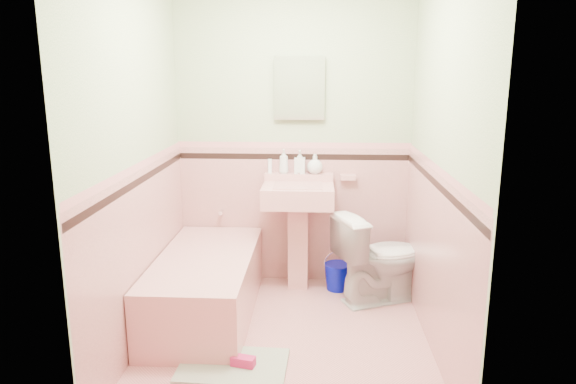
# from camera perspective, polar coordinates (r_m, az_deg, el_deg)

# --- Properties ---
(floor) EXTENTS (2.20, 2.20, 0.00)m
(floor) POSITION_cam_1_polar(r_m,az_deg,el_deg) (3.87, -0.21, -15.46)
(floor) COLOR #D9908E
(floor) RESTS_ON ground
(wall_back) EXTENTS (2.50, 0.00, 2.50)m
(wall_back) POSITION_cam_1_polar(r_m,az_deg,el_deg) (4.54, 0.60, 5.49)
(wall_back) COLOR beige
(wall_back) RESTS_ON ground
(wall_front) EXTENTS (2.50, 0.00, 2.50)m
(wall_front) POSITION_cam_1_polar(r_m,az_deg,el_deg) (2.38, -1.80, -1.42)
(wall_front) COLOR beige
(wall_front) RESTS_ON ground
(wall_left) EXTENTS (0.00, 2.50, 2.50)m
(wall_left) POSITION_cam_1_polar(r_m,az_deg,el_deg) (3.65, -16.14, 3.14)
(wall_left) COLOR beige
(wall_left) RESTS_ON ground
(wall_right) EXTENTS (0.00, 2.50, 2.50)m
(wall_right) POSITION_cam_1_polar(r_m,az_deg,el_deg) (3.54, 16.19, 2.84)
(wall_right) COLOR beige
(wall_right) RESTS_ON ground
(wainscot_back) EXTENTS (2.00, 0.00, 2.00)m
(wainscot_back) POSITION_cam_1_polar(r_m,az_deg,el_deg) (4.65, 0.57, -2.49)
(wainscot_back) COLOR #DB9693
(wainscot_back) RESTS_ON ground
(wainscot_front) EXTENTS (2.00, 0.00, 2.00)m
(wainscot_front) POSITION_cam_1_polar(r_m,az_deg,el_deg) (2.63, -1.67, -15.23)
(wainscot_front) COLOR #DB9693
(wainscot_front) RESTS_ON ground
(wainscot_left) EXTENTS (0.00, 2.20, 2.20)m
(wainscot_left) POSITION_cam_1_polar(r_m,az_deg,el_deg) (3.80, -15.35, -6.55)
(wainscot_left) COLOR #DB9693
(wainscot_left) RESTS_ON ground
(wainscot_right) EXTENTS (0.00, 2.20, 2.20)m
(wainscot_right) POSITION_cam_1_polar(r_m,az_deg,el_deg) (3.70, 15.37, -7.12)
(wainscot_right) COLOR #DB9693
(wainscot_right) RESTS_ON ground
(accent_back) EXTENTS (2.00, 0.00, 2.00)m
(accent_back) POSITION_cam_1_polar(r_m,az_deg,el_deg) (4.54, 0.58, 3.83)
(accent_back) COLOR black
(accent_back) RESTS_ON ground
(accent_front) EXTENTS (2.00, 0.00, 2.00)m
(accent_front) POSITION_cam_1_polar(r_m,az_deg,el_deg) (2.43, -1.74, -4.28)
(accent_front) COLOR black
(accent_front) RESTS_ON ground
(accent_left) EXTENTS (0.00, 2.20, 2.20)m
(accent_left) POSITION_cam_1_polar(r_m,az_deg,el_deg) (3.67, -15.74, 1.14)
(accent_left) COLOR black
(accent_left) RESTS_ON ground
(accent_right) EXTENTS (0.00, 2.20, 2.20)m
(accent_right) POSITION_cam_1_polar(r_m,az_deg,el_deg) (3.56, 15.78, 0.79)
(accent_right) COLOR black
(accent_right) RESTS_ON ground
(cap_back) EXTENTS (2.00, 0.00, 2.00)m
(cap_back) POSITION_cam_1_polar(r_m,az_deg,el_deg) (4.52, 0.58, 5.08)
(cap_back) COLOR #D9878A
(cap_back) RESTS_ON ground
(cap_front) EXTENTS (2.00, 0.00, 2.00)m
(cap_front) POSITION_cam_1_polar(r_m,az_deg,el_deg) (2.40, -1.75, -2.00)
(cap_front) COLOR #D9878A
(cap_front) RESTS_ON ground
(cap_left) EXTENTS (0.00, 2.20, 2.20)m
(cap_left) POSITION_cam_1_polar(r_m,az_deg,el_deg) (3.65, -15.84, 2.68)
(cap_left) COLOR #D9878A
(cap_left) RESTS_ON ground
(cap_right) EXTENTS (0.00, 2.20, 2.20)m
(cap_right) POSITION_cam_1_polar(r_m,az_deg,el_deg) (3.54, 15.88, 2.37)
(cap_right) COLOR #D9878A
(cap_right) RESTS_ON ground
(bathtub) EXTENTS (0.70, 1.50, 0.45)m
(bathtub) POSITION_cam_1_polar(r_m,az_deg,el_deg) (4.14, -8.81, -10.14)
(bathtub) COLOR #D48E8C
(bathtub) RESTS_ON floor
(tub_faucet) EXTENTS (0.04, 0.12, 0.04)m
(tub_faucet) POSITION_cam_1_polar(r_m,az_deg,el_deg) (4.68, -7.19, -2.13)
(tub_faucet) COLOR silver
(tub_faucet) RESTS_ON wall_back
(sink) EXTENTS (0.59, 0.48, 0.92)m
(sink) POSITION_cam_1_polar(r_m,az_deg,el_deg) (4.47, 1.07, -5.00)
(sink) COLOR #D48E8C
(sink) RESTS_ON floor
(sink_faucet) EXTENTS (0.02, 0.02, 0.10)m
(sink_faucet) POSITION_cam_1_polar(r_m,az_deg,el_deg) (4.49, 1.17, 1.52)
(sink_faucet) COLOR silver
(sink_faucet) RESTS_ON sink
(medicine_cabinet) EXTENTS (0.38, 0.04, 0.48)m
(medicine_cabinet) POSITION_cam_1_polar(r_m,az_deg,el_deg) (4.47, 1.24, 11.17)
(medicine_cabinet) COLOR white
(medicine_cabinet) RESTS_ON wall_back
(soap_dish) EXTENTS (0.13, 0.08, 0.04)m
(soap_dish) POSITION_cam_1_polar(r_m,az_deg,el_deg) (4.55, 6.49, 1.60)
(soap_dish) COLOR #D48E8C
(soap_dish) RESTS_ON wall_back
(soap_bottle_left) EXTENTS (0.09, 0.09, 0.21)m
(soap_bottle_left) POSITION_cam_1_polar(r_m,az_deg,el_deg) (4.51, -0.46, 3.33)
(soap_bottle_left) COLOR #B2B2B2
(soap_bottle_left) RESTS_ON sink
(soap_bottle_mid) EXTENTS (0.09, 0.09, 0.20)m
(soap_bottle_mid) POSITION_cam_1_polar(r_m,az_deg,el_deg) (4.50, 1.28, 3.27)
(soap_bottle_mid) COLOR #B2B2B2
(soap_bottle_mid) RESTS_ON sink
(soap_bottle_right) EXTENTS (0.17, 0.17, 0.17)m
(soap_bottle_right) POSITION_cam_1_polar(r_m,az_deg,el_deg) (4.50, 2.93, 3.06)
(soap_bottle_right) COLOR #B2B2B2
(soap_bottle_right) RESTS_ON sink
(tube) EXTENTS (0.05, 0.05, 0.12)m
(tube) POSITION_cam_1_polar(r_m,az_deg,el_deg) (4.52, -1.97, 2.81)
(tube) COLOR white
(tube) RESTS_ON sink
(toilet) EXTENTS (0.83, 0.67, 0.74)m
(toilet) POSITION_cam_1_polar(r_m,az_deg,el_deg) (4.35, 9.94, -6.96)
(toilet) COLOR white
(toilet) RESTS_ON floor
(bucket) EXTENTS (0.29, 0.29, 0.23)m
(bucket) POSITION_cam_1_polar(r_m,az_deg,el_deg) (4.61, 5.38, -9.08)
(bucket) COLOR #030BAC
(bucket) RESTS_ON floor
(bath_mat) EXTENTS (0.70, 0.48, 0.03)m
(bath_mat) POSITION_cam_1_polar(r_m,az_deg,el_deg) (3.54, -5.94, -18.19)
(bath_mat) COLOR gray
(bath_mat) RESTS_ON floor
(shoe) EXTENTS (0.16, 0.10, 0.06)m
(shoe) POSITION_cam_1_polar(r_m,az_deg,el_deg) (3.50, -4.86, -17.75)
(shoe) COLOR #BF1E59
(shoe) RESTS_ON bath_mat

